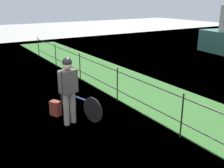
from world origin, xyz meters
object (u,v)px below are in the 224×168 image
object	(u,v)px
bicycle_main	(79,104)
terrier_dog	(70,79)
wooden_crate	(70,85)
cyclist_person	(68,85)
backpack_on_paving	(56,108)

from	to	relation	value
bicycle_main	terrier_dog	bearing A→B (deg)	-165.52
bicycle_main	wooden_crate	distance (m)	0.56
wooden_crate	cyclist_person	size ratio (longest dim) A/B	0.20
bicycle_main	terrier_dog	world-z (taller)	terrier_dog
terrier_dog	cyclist_person	bearing A→B (deg)	-27.07
terrier_dog	cyclist_person	size ratio (longest dim) A/B	0.19
wooden_crate	cyclist_person	distance (m)	0.74
terrier_dog	cyclist_person	distance (m)	0.68
bicycle_main	backpack_on_paving	size ratio (longest dim) A/B	4.04
bicycle_main	cyclist_person	distance (m)	0.81
cyclist_person	backpack_on_paving	xyz separation A→B (m)	(-0.65, -0.13, -0.80)
cyclist_person	backpack_on_paving	world-z (taller)	cyclist_person
backpack_on_paving	terrier_dog	bearing A→B (deg)	58.21
cyclist_person	backpack_on_paving	size ratio (longest dim) A/B	4.21
wooden_crate	terrier_dog	bearing A→B (deg)	14.48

